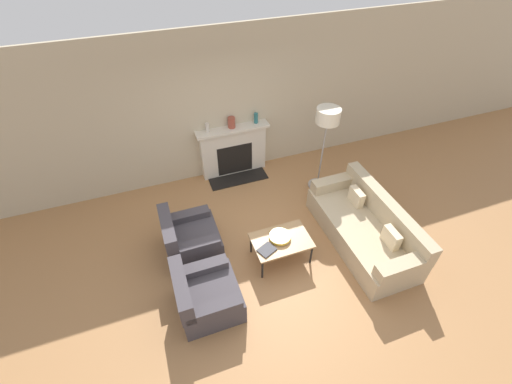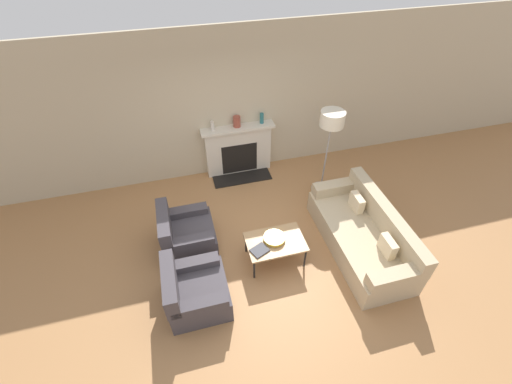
{
  "view_description": "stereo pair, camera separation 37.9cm",
  "coord_description": "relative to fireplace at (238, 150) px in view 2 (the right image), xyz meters",
  "views": [
    {
      "loc": [
        -1.34,
        -3.19,
        4.54
      ],
      "look_at": [
        0.2,
        1.07,
        0.45
      ],
      "focal_mm": 24.0,
      "sensor_mm": 36.0,
      "label": 1
    },
    {
      "loc": [
        -0.98,
        -3.31,
        4.54
      ],
      "look_at": [
        0.2,
        1.07,
        0.45
      ],
      "focal_mm": 24.0,
      "sensor_mm": 36.0,
      "label": 2
    }
  ],
  "objects": [
    {
      "name": "armchair_far",
      "position": [
        -1.3,
        -1.76,
        -0.23
      ],
      "size": [
        0.84,
        0.85,
        0.79
      ],
      "rotation": [
        0.0,
        0.0,
        1.57
      ],
      "color": "#423D42",
      "rests_on": "ground_plane"
    },
    {
      "name": "floor_lamp",
      "position": [
        1.44,
        -1.0,
        0.92
      ],
      "size": [
        0.42,
        0.42,
        1.71
      ],
      "color": "gray",
      "rests_on": "ground_plane"
    },
    {
      "name": "mantel_vase_center_left",
      "position": [
        -0.01,
        0.02,
        0.65
      ],
      "size": [
        0.14,
        0.14,
        0.21
      ],
      "color": "brown",
      "rests_on": "fireplace"
    },
    {
      "name": "ground_plane",
      "position": [
        -0.16,
        -2.32,
        -0.52
      ],
      "size": [
        18.0,
        18.0,
        0.0
      ],
      "primitive_type": "plane",
      "color": "#A87547"
    },
    {
      "name": "fireplace",
      "position": [
        0.0,
        0.0,
        0.0
      ],
      "size": [
        1.44,
        0.59,
        1.07
      ],
      "color": "beige",
      "rests_on": "ground_plane"
    },
    {
      "name": "mantel_vase_center_right",
      "position": [
        0.49,
        0.02,
        0.65
      ],
      "size": [
        0.08,
        0.08,
        0.21
      ],
      "color": "#28666B",
      "rests_on": "fireplace"
    },
    {
      "name": "book",
      "position": [
        -0.25,
        -2.52,
        -0.08
      ],
      "size": [
        0.31,
        0.29,
        0.02
      ],
      "rotation": [
        0.0,
        0.0,
        0.42
      ],
      "color": "#38383D",
      "rests_on": "coffee_table"
    },
    {
      "name": "armchair_near",
      "position": [
        -1.3,
        -2.86,
        -0.23
      ],
      "size": [
        0.84,
        0.85,
        0.79
      ],
      "rotation": [
        0.0,
        0.0,
        1.57
      ],
      "color": "#423D42",
      "rests_on": "ground_plane"
    },
    {
      "name": "coffee_table",
      "position": [
        0.03,
        -2.4,
        -0.12
      ],
      "size": [
        0.9,
        0.61,
        0.43
      ],
      "color": "tan",
      "rests_on": "ground_plane"
    },
    {
      "name": "couch",
      "position": [
        1.5,
        -2.53,
        -0.23
      ],
      "size": [
        0.95,
        2.16,
        0.81
      ],
      "rotation": [
        0.0,
        0.0,
        -1.57
      ],
      "color": "tan",
      "rests_on": "ground_plane"
    },
    {
      "name": "mantel_vase_left",
      "position": [
        -0.48,
        0.02,
        0.64
      ],
      "size": [
        0.07,
        0.07,
        0.18
      ],
      "color": "beige",
      "rests_on": "fireplace"
    },
    {
      "name": "bowl",
      "position": [
        0.03,
        -2.37,
        -0.05
      ],
      "size": [
        0.34,
        0.34,
        0.06
      ],
      "color": "gold",
      "rests_on": "coffee_table"
    },
    {
      "name": "wall_back",
      "position": [
        -0.16,
        0.15,
        0.93
      ],
      "size": [
        18.0,
        0.06,
        2.9
      ],
      "color": "#BCAD8E",
      "rests_on": "ground_plane"
    }
  ]
}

